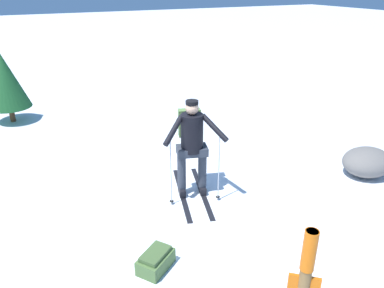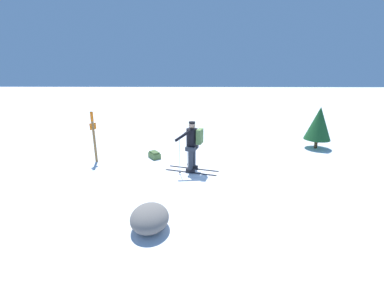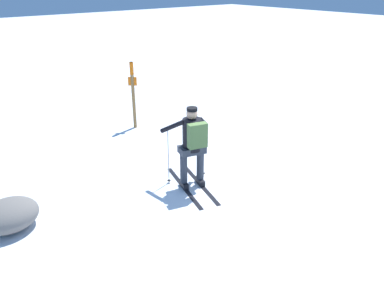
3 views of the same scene
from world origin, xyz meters
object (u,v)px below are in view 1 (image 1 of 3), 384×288
at_px(dropped_backpack, 156,261).
at_px(skier, 192,141).
at_px(pine_tree, 5,81).
at_px(rock_boulder, 367,162).

bearing_deg(dropped_backpack, skier, -129.87).
bearing_deg(pine_tree, rock_boulder, 134.00).
relative_size(dropped_backpack, pine_tree, 0.32).
bearing_deg(rock_boulder, dropped_backpack, 7.86).
height_order(skier, rock_boulder, skier).
bearing_deg(skier, pine_tree, -63.27).
relative_size(skier, pine_tree, 1.01).
xyz_separation_m(dropped_backpack, pine_tree, (1.45, -6.93, 0.99)).
height_order(rock_boulder, pine_tree, pine_tree).
relative_size(skier, rock_boulder, 1.88).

